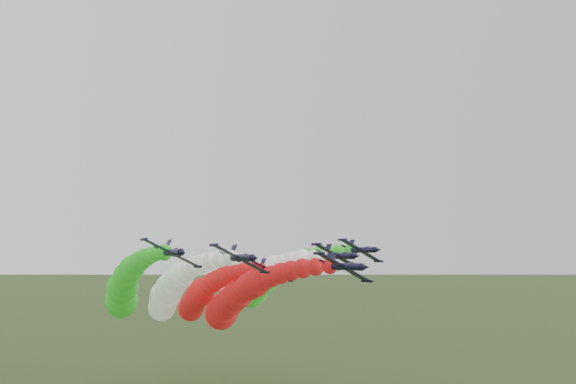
# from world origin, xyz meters

# --- Properties ---
(jet_lead) EXTENTS (17.11, 73.85, 18.96)m
(jet_lead) POSITION_xyz_m (14.27, 38.34, 25.05)
(jet_lead) COLOR black
(jet_lead) RESTS_ON ground
(jet_inner_left) EXTENTS (16.49, 73.23, 18.34)m
(jet_inner_left) POSITION_xyz_m (1.97, 46.82, 26.68)
(jet_inner_left) COLOR black
(jet_inner_left) RESTS_ON ground
(jet_inner_right) EXTENTS (16.51, 73.26, 18.37)m
(jet_inner_right) POSITION_xyz_m (20.01, 47.05, 26.91)
(jet_inner_right) COLOR black
(jet_inner_right) RESTS_ON ground
(jet_outer_left) EXTENTS (16.73, 73.48, 18.59)m
(jet_outer_left) POSITION_xyz_m (-6.45, 53.71, 27.21)
(jet_outer_left) COLOR black
(jet_outer_left) RESTS_ON ground
(jet_outer_right) EXTENTS (16.64, 73.38, 18.49)m
(jet_outer_right) POSITION_xyz_m (31.58, 56.49, 27.84)
(jet_outer_right) COLOR black
(jet_outer_right) RESTS_ON ground
(jet_trail) EXTENTS (16.76, 73.51, 18.61)m
(jet_trail) POSITION_xyz_m (15.95, 63.43, 24.43)
(jet_trail) COLOR black
(jet_trail) RESTS_ON ground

